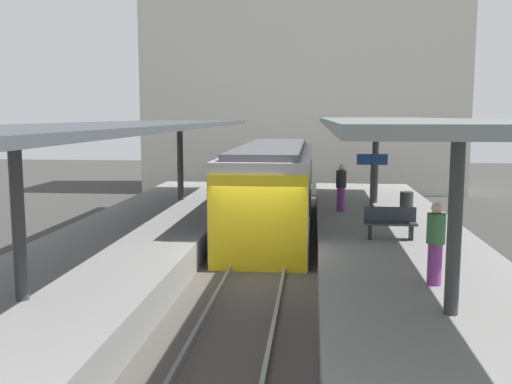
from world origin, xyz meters
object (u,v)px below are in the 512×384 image
object	(u,v)px
commuter_train	(273,188)
platform_sign	(372,174)
passenger_mid_platform	(341,187)
platform_bench	(390,222)
passenger_near_bench	(436,242)
litter_bin	(406,204)

from	to	relation	value
commuter_train	platform_sign	world-z (taller)	commuter_train
platform_sign	passenger_mid_platform	world-z (taller)	platform_sign
commuter_train	platform_bench	size ratio (longest dim) A/B	8.19
passenger_near_bench	passenger_mid_platform	distance (m)	8.86
platform_bench	litter_bin	size ratio (longest dim) A/B	1.75
platform_bench	passenger_mid_platform	distance (m)	4.61
litter_bin	passenger_mid_platform	xyz separation A→B (m)	(-2.15, 0.64, 0.46)
commuter_train	passenger_mid_platform	xyz separation A→B (m)	(2.42, -0.42, 0.13)
commuter_train	passenger_near_bench	bearing A→B (deg)	-67.12
litter_bin	passenger_mid_platform	bearing A→B (deg)	163.38
litter_bin	passenger_near_bench	bearing A→B (deg)	-95.02
litter_bin	commuter_train	bearing A→B (deg)	166.91
commuter_train	passenger_near_bench	distance (m)	9.94
passenger_mid_platform	passenger_near_bench	bearing A→B (deg)	-80.63
commuter_train	passenger_mid_platform	distance (m)	2.46
litter_bin	passenger_near_bench	xyz separation A→B (m)	(-0.71, -8.10, 0.46)
platform_bench	commuter_train	bearing A→B (deg)	126.05
platform_bench	passenger_near_bench	size ratio (longest dim) A/B	0.85
platform_sign	litter_bin	bearing A→B (deg)	58.43
commuter_train	platform_bench	xyz separation A→B (m)	(3.55, -4.88, -0.26)
commuter_train	platform_bench	bearing A→B (deg)	-53.95
commuter_train	platform_sign	bearing A→B (deg)	-46.48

